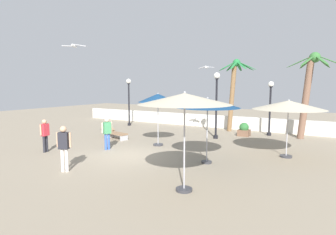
{
  "coord_description": "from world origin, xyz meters",
  "views": [
    {
      "loc": [
        7.85,
        -9.76,
        3.19
      ],
      "look_at": [
        0.0,
        3.49,
        1.4
      ],
      "focal_mm": 29.09,
      "sensor_mm": 36.0,
      "label": 1
    }
  ],
  "objects": [
    {
      "name": "planter",
      "position": [
        3.27,
        7.55,
        0.38
      ],
      "size": [
        0.7,
        0.7,
        0.85
      ],
      "color": "brown",
      "rests_on": "ground_plane"
    },
    {
      "name": "ground_plane",
      "position": [
        0.0,
        0.0,
        0.0
      ],
      "size": [
        56.0,
        56.0,
        0.0
      ],
      "primitive_type": "plane",
      "color": "gray"
    },
    {
      "name": "seagull_0",
      "position": [
        -2.22,
        -1.08,
        5.0
      ],
      "size": [
        1.28,
        0.45,
        0.15
      ],
      "color": "white"
    },
    {
      "name": "palm_tree_0",
      "position": [
        2.09,
        8.91,
        3.19
      ],
      "size": [
        2.67,
        2.67,
        5.03
      ],
      "color": "brown",
      "rests_on": "ground_plane"
    },
    {
      "name": "palm_tree_1",
      "position": [
        6.76,
        8.42,
        3.18
      ],
      "size": [
        3.03,
        2.77,
        5.15
      ],
      "color": "brown",
      "rests_on": "ground_plane"
    },
    {
      "name": "lounge_chair_0",
      "position": [
        -3.25,
        2.61,
        0.4
      ],
      "size": [
        1.95,
        0.9,
        0.84
      ],
      "color": "#B7B7BC",
      "rests_on": "ground_plane"
    },
    {
      "name": "lamp_post_2",
      "position": [
        4.63,
        8.52,
        2.09
      ],
      "size": [
        0.35,
        0.35,
        3.48
      ],
      "color": "black",
      "rests_on": "ground_plane"
    },
    {
      "name": "patio_umbrella_2",
      "position": [
        4.19,
        -2.62,
        2.79
      ],
      "size": [
        2.8,
        2.8,
        3.04
      ],
      "color": "#333338",
      "rests_on": "ground_plane"
    },
    {
      "name": "seagull_1",
      "position": [
        1.58,
        5.26,
        4.27
      ],
      "size": [
        0.98,
        0.38,
        0.15
      ],
      "color": "white"
    },
    {
      "name": "patio_umbrella_1",
      "position": [
        6.33,
        3.25,
        2.34
      ],
      "size": [
        3.11,
        3.11,
        2.61
      ],
      "color": "#333338",
      "rests_on": "ground_plane"
    },
    {
      "name": "guest_2",
      "position": [
        -1.62,
        0.24,
        0.97
      ],
      "size": [
        0.36,
        0.52,
        1.62
      ],
      "color": "#3359B2",
      "rests_on": "ground_plane"
    },
    {
      "name": "lamp_post_1",
      "position": [
        -5.99,
        7.44,
        2.38
      ],
      "size": [
        0.38,
        0.38,
        3.76
      ],
      "color": "black",
      "rests_on": "ground_plane"
    },
    {
      "name": "guest_1",
      "position": [
        -0.5,
        -3.23,
        1.05
      ],
      "size": [
        0.51,
        0.38,
        1.73
      ],
      "color": "silver",
      "rests_on": "ground_plane"
    },
    {
      "name": "boundary_wall",
      "position": [
        0.0,
        9.98,
        0.47
      ],
      "size": [
        25.2,
        0.3,
        0.95
      ],
      "primitive_type": "cube",
      "color": "silver",
      "rests_on": "ground_plane"
    },
    {
      "name": "guest_0",
      "position": [
        -3.84,
        -1.67,
        0.96
      ],
      "size": [
        0.3,
        0.55,
        1.6
      ],
      "color": "#26262D",
      "rests_on": "ground_plane"
    },
    {
      "name": "patio_umbrella_0",
      "position": [
        3.62,
        0.54,
        2.49
      ],
      "size": [
        2.65,
        2.65,
        2.74
      ],
      "color": "#333338",
      "rests_on": "ground_plane"
    },
    {
      "name": "lamp_post_0",
      "position": [
        2.02,
        5.8,
        2.48
      ],
      "size": [
        0.37,
        0.37,
        3.99
      ],
      "color": "black",
      "rests_on": "ground_plane"
    },
    {
      "name": "patio_umbrella_3",
      "position": [
        0.05,
        2.36,
        2.53
      ],
      "size": [
        2.11,
        2.11,
        2.83
      ],
      "color": "#333338",
      "rests_on": "ground_plane"
    }
  ]
}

